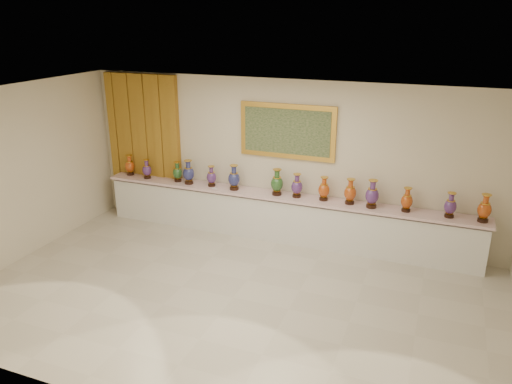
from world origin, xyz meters
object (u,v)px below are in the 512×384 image
vase_2 (178,173)px  counter (281,218)px  vase_1 (147,170)px  vase_0 (130,166)px

vase_2 → counter: bearing=0.1°
vase_1 → vase_2: bearing=4.4°
counter → vase_0: size_ratio=17.12×
counter → vase_2: (-2.19, -0.00, 0.65)m
counter → vase_1: 2.94m
vase_0 → vase_1: (0.46, -0.08, -0.01)m
vase_2 → vase_0: bearing=178.9°
counter → vase_1: bearing=-178.9°
vase_0 → vase_1: size_ratio=1.08×
vase_1 → counter: bearing=1.1°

